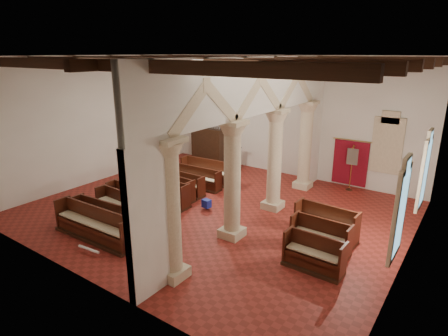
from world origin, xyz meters
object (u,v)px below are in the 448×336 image
pipe_organ (209,138)px  aisle_pew_0 (313,258)px  processional_banner (351,174)px  nave_pew_0 (94,229)px  lectern (236,159)px

pipe_organ → aisle_pew_0: (9.40, -7.33, -1.01)m
processional_banner → nave_pew_0: 11.31m
pipe_organ → processional_banner: 8.23m
pipe_organ → nave_pew_0: size_ratio=1.27×
lectern → pipe_organ: bearing=148.1°
pipe_organ → processional_banner: size_ratio=2.06×
lectern → nave_pew_0: 9.34m
pipe_organ → processional_banner: bearing=-0.4°
processional_banner → lectern: bearing=179.0°
processional_banner → nave_pew_0: bearing=-125.3°
nave_pew_0 → aisle_pew_0: bearing=18.7°
lectern → aisle_pew_0: lectern is taller
processional_banner → nave_pew_0: size_ratio=0.62×
pipe_organ → aisle_pew_0: bearing=-37.9°
pipe_organ → lectern: size_ratio=3.09×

